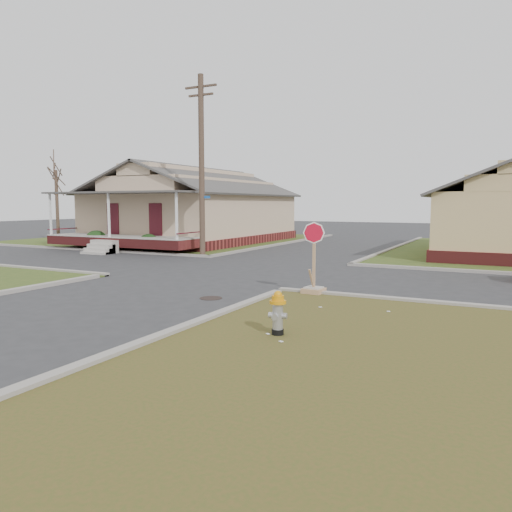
% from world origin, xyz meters
% --- Properties ---
extents(ground, '(120.00, 120.00, 0.00)m').
position_xyz_m(ground, '(0.00, 0.00, 0.00)').
color(ground, '#2D2D30').
rests_on(ground, ground).
extents(verge_far_left, '(19.00, 19.00, 0.05)m').
position_xyz_m(verge_far_left, '(-13.00, 18.00, 0.03)').
color(verge_far_left, '#33491A').
rests_on(verge_far_left, ground).
extents(curbs, '(80.00, 40.00, 0.12)m').
position_xyz_m(curbs, '(0.00, 5.00, 0.00)').
color(curbs, gray).
rests_on(curbs, ground).
extents(manhole, '(0.64, 0.64, 0.01)m').
position_xyz_m(manhole, '(2.20, -0.50, 0.01)').
color(manhole, black).
rests_on(manhole, ground).
extents(corner_house, '(10.10, 15.50, 5.30)m').
position_xyz_m(corner_house, '(-10.00, 16.68, 2.28)').
color(corner_house, maroon).
rests_on(corner_house, ground).
extents(utility_pole, '(1.80, 0.28, 9.00)m').
position_xyz_m(utility_pole, '(-4.20, 8.90, 4.66)').
color(utility_pole, '#443127').
rests_on(utility_pole, ground).
extents(tree_far_left, '(0.22, 0.22, 4.90)m').
position_xyz_m(tree_far_left, '(-18.00, 12.00, 2.50)').
color(tree_far_left, '#443127').
rests_on(tree_far_left, verge_far_left).
extents(fire_hydrant, '(0.33, 0.33, 0.89)m').
position_xyz_m(fire_hydrant, '(5.60, -3.39, 0.54)').
color(fire_hydrant, black).
rests_on(fire_hydrant, ground).
extents(stop_sign, '(0.60, 0.58, 2.10)m').
position_xyz_m(stop_sign, '(4.59, 1.38, 0.50)').
color(stop_sign, '#A47B59').
rests_on(stop_sign, ground).
extents(hedge_left, '(1.41, 1.15, 1.08)m').
position_xyz_m(hedge_left, '(-11.96, 9.43, 0.59)').
color(hedge_left, '#143413').
rests_on(hedge_left, verge_far_left).
extents(hedge_right, '(1.31, 1.07, 1.00)m').
position_xyz_m(hedge_right, '(-8.17, 9.54, 0.55)').
color(hedge_right, '#143413').
rests_on(hedge_right, verge_far_left).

